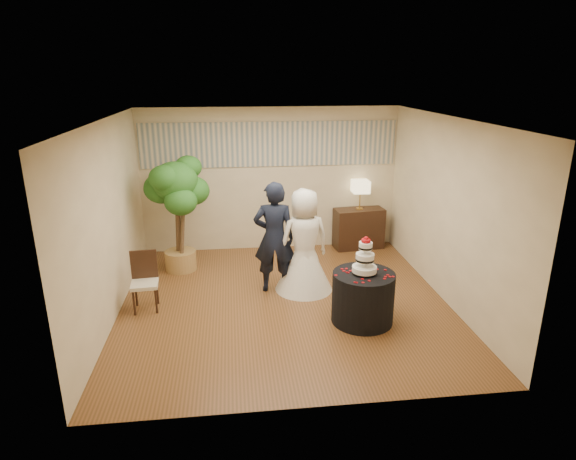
{
  "coord_description": "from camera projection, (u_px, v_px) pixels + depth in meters",
  "views": [
    {
      "loc": [
        -0.75,
        -6.74,
        3.42
      ],
      "look_at": [
        0.1,
        0.4,
        1.05
      ],
      "focal_mm": 30.0,
      "sensor_mm": 36.0,
      "label": 1
    }
  ],
  "objects": [
    {
      "name": "wall_back",
      "position": [
        270.0,
        180.0,
        9.43
      ],
      "size": [
        5.0,
        0.06,
        2.8
      ],
      "primitive_type": "cube",
      "color": "beige",
      "rests_on": "ground"
    },
    {
      "name": "bride",
      "position": [
        304.0,
        241.0,
        7.7
      ],
      "size": [
        1.12,
        1.12,
        1.7
      ],
      "primitive_type": "imported",
      "rotation": [
        0.0,
        0.0,
        3.36
      ],
      "color": "white",
      "rests_on": "floor"
    },
    {
      "name": "mural_border",
      "position": [
        270.0,
        144.0,
        9.19
      ],
      "size": [
        4.9,
        0.02,
        0.85
      ],
      "primitive_type": "cube",
      "color": "#A7A597",
      "rests_on": "wall_back"
    },
    {
      "name": "side_chair",
      "position": [
        144.0,
        282.0,
        7.14
      ],
      "size": [
        0.44,
        0.46,
        0.89
      ],
      "primitive_type": null,
      "rotation": [
        0.0,
        0.0,
        0.08
      ],
      "color": "black",
      "rests_on": "floor"
    },
    {
      "name": "console",
      "position": [
        359.0,
        228.0,
        9.72
      ],
      "size": [
        1.02,
        0.54,
        0.81
      ],
      "primitive_type": "cube",
      "rotation": [
        0.0,
        0.0,
        0.11
      ],
      "color": "black",
      "rests_on": "floor"
    },
    {
      "name": "cake_table",
      "position": [
        363.0,
        298.0,
        6.83
      ],
      "size": [
        1.16,
        1.16,
        0.74
      ],
      "primitive_type": "cylinder",
      "rotation": [
        0.0,
        0.0,
        -0.41
      ],
      "color": "black",
      "rests_on": "floor"
    },
    {
      "name": "groom",
      "position": [
        274.0,
        238.0,
        7.65
      ],
      "size": [
        0.71,
        0.51,
        1.82
      ],
      "primitive_type": "imported",
      "rotation": [
        0.0,
        0.0,
        3.03
      ],
      "color": "black",
      "rests_on": "floor"
    },
    {
      "name": "floor",
      "position": [
        285.0,
        302.0,
        7.51
      ],
      "size": [
        5.0,
        5.0,
        0.0
      ],
      "primitive_type": "cube",
      "color": "brown",
      "rests_on": "ground"
    },
    {
      "name": "ficus_tree",
      "position": [
        177.0,
        215.0,
        8.42
      ],
      "size": [
        1.25,
        1.25,
        2.08
      ],
      "primitive_type": null,
      "rotation": [
        0.0,
        0.0,
        2.83
      ],
      "color": "#29641F",
      "rests_on": "floor"
    },
    {
      "name": "wedding_cake",
      "position": [
        365.0,
        255.0,
        6.62
      ],
      "size": [
        0.35,
        0.35,
        0.55
      ],
      "primitive_type": null,
      "color": "white",
      "rests_on": "cake_table"
    },
    {
      "name": "table_lamp",
      "position": [
        360.0,
        195.0,
        9.51
      ],
      "size": [
        0.32,
        0.32,
        0.58
      ],
      "primitive_type": null,
      "color": "beige",
      "rests_on": "console"
    },
    {
      "name": "ceiling",
      "position": [
        284.0,
        119.0,
        6.63
      ],
      "size": [
        5.0,
        5.0,
        0.0
      ],
      "primitive_type": "cube",
      "color": "white",
      "rests_on": "wall_back"
    },
    {
      "name": "wall_left",
      "position": [
        109.0,
        222.0,
        6.79
      ],
      "size": [
        0.06,
        5.0,
        2.8
      ],
      "primitive_type": "cube",
      "color": "beige",
      "rests_on": "ground"
    },
    {
      "name": "wall_right",
      "position": [
        447.0,
        211.0,
        7.35
      ],
      "size": [
        0.06,
        5.0,
        2.8
      ],
      "primitive_type": "cube",
      "color": "beige",
      "rests_on": "ground"
    },
    {
      "name": "wall_front",
      "position": [
        313.0,
        288.0,
        4.71
      ],
      "size": [
        5.0,
        0.06,
        2.8
      ],
      "primitive_type": "cube",
      "color": "beige",
      "rests_on": "ground"
    }
  ]
}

